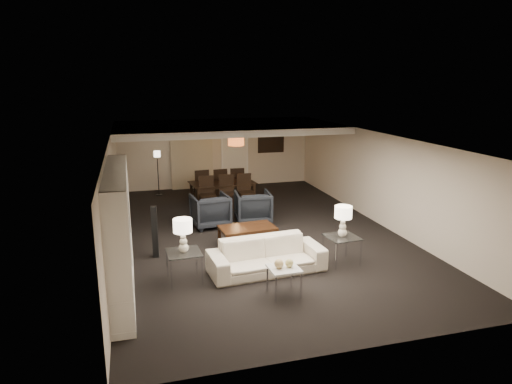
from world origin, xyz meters
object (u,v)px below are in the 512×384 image
object	(u,v)px
table_lamp_left	(183,236)
floor_lamp	(158,173)
coffee_table	(247,236)
table_lamp_right	(343,221)
television	(122,225)
vase_blue	(119,255)
marble_table	(284,281)
armchair_right	(253,207)
pendant_light	(236,142)
chair_nl	(208,194)
dining_table	(223,193)
chair_fl	(201,185)
side_table_left	(184,267)
chair_fm	(219,184)
floor_speaker	(155,232)
chair_fr	(236,182)
chair_nr	(246,191)
armchair_left	(210,210)
side_table_right	(342,250)
chair_nm	(227,193)
vase_amber	(118,214)

from	to	relation	value
table_lamp_left	floor_lamp	world-z (taller)	floor_lamp
coffee_table	table_lamp_right	world-z (taller)	table_lamp_right
television	vase_blue	size ratio (longest dim) A/B	6.03
marble_table	armchair_right	bearing A→B (deg)	82.23
pendant_light	chair_nl	xyz separation A→B (m)	(-1.16, -1.13, -1.40)
dining_table	chair_fl	bearing A→B (deg)	126.84
side_table_left	chair_fm	world-z (taller)	chair_fm
television	floor_speaker	world-z (taller)	television
pendant_light	chair_fr	world-z (taller)	pendant_light
chair_fl	floor_lamp	distance (m)	1.70
armchair_right	chair_nr	distance (m)	1.50
armchair_right	chair_fm	size ratio (longest dim) A/B	0.93
armchair_left	floor_speaker	bearing A→B (deg)	43.82
floor_lamp	side_table_right	bearing A→B (deg)	-64.44
side_table_right	table_lamp_right	bearing A→B (deg)	0.00
pendant_light	chair_fr	distance (m)	1.41
vase_blue	chair_fl	xyz separation A→B (m)	(2.45, 7.34, -0.63)
side_table_right	marble_table	size ratio (longest dim) A/B	1.20
side_table_right	chair_nl	bearing A→B (deg)	113.85
side_table_right	dining_table	size ratio (longest dim) A/B	0.33
side_table_left	table_lamp_left	xyz separation A→B (m)	(0.00, 0.00, 0.64)
side_table_right	marble_table	distance (m)	2.03
floor_speaker	chair_nr	distance (m)	4.46
table_lamp_right	chair_nm	size ratio (longest dim) A/B	0.65
floor_speaker	chair_fm	xyz separation A→B (m)	(2.36, 4.64, -0.07)
vase_amber	side_table_left	bearing A→B (deg)	25.66
table_lamp_left	vase_blue	xyz separation A→B (m)	(-1.16, -1.25, 0.20)
vase_amber	chair_nr	world-z (taller)	vase_amber
side_table_right	chair_nm	bearing A→B (deg)	107.58
vase_blue	chair_fr	xyz separation A→B (m)	(3.65, 7.34, -0.63)
table_lamp_left	television	world-z (taller)	television
floor_speaker	floor_lamp	distance (m)	5.72
vase_blue	floor_lamp	xyz separation A→B (m)	(1.15, 8.40, -0.39)
coffee_table	chair_nl	world-z (taller)	chair_nl
coffee_table	table_lamp_right	xyz separation A→B (m)	(1.70, -1.60, 0.72)
side_table_left	floor_lamp	size ratio (longest dim) A/B	0.43
side_table_right	chair_fr	world-z (taller)	chair_fr
side_table_left	floor_lamp	bearing A→B (deg)	90.16
side_table_left	television	size ratio (longest dim) A/B	0.57
table_lamp_left	floor_speaker	distance (m)	1.57
table_lamp_left	chair_fr	xyz separation A→B (m)	(2.48, 6.09, -0.43)
floor_lamp	chair_fm	bearing A→B (deg)	-29.14
table_lamp_right	television	world-z (taller)	television
table_lamp_left	chair_nm	world-z (taller)	table_lamp_left
vase_amber	dining_table	world-z (taller)	vase_amber
coffee_table	table_lamp_left	size ratio (longest dim) A/B	1.94
television	floor_lamp	world-z (taller)	floor_lamp
chair_nm	chair_fr	bearing A→B (deg)	73.06
armchair_right	television	xyz separation A→B (m)	(-3.43, -2.70, 0.63)
side_table_right	chair_nm	world-z (taller)	chair_nm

